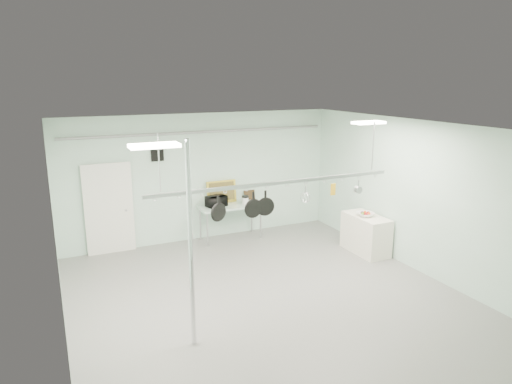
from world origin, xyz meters
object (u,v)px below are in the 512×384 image
coffee_canister (245,201)px  pot_rack (277,181)px  skillet_left (218,209)px  side_cabinet (366,234)px  fruit_bowl (365,214)px  chrome_pole (191,247)px  prep_table (230,208)px  skillet_right (265,203)px  skillet_mid (253,205)px  microwave (216,201)px

coffee_canister → pot_rack: bearing=-103.5°
pot_rack → skillet_left: pot_rack is taller
side_cabinet → coffee_canister: size_ratio=6.47×
coffee_canister → fruit_bowl: size_ratio=0.47×
chrome_pole → fruit_bowl: chrome_pole is taller
prep_table → skillet_right: (-0.63, -3.30, 1.03)m
side_cabinet → skillet_left: (-4.08, -1.10, 1.41)m
pot_rack → skillet_mid: bearing=180.0°
pot_rack → skillet_left: bearing=180.0°
microwave → coffee_canister: bearing=155.1°
microwave → skillet_right: bearing=70.2°
prep_table → side_cabinet: prep_table is taller
fruit_bowl → skillet_mid: size_ratio=0.82×
coffee_canister → skillet_left: 3.82m
skillet_mid → side_cabinet: bearing=14.4°
side_cabinet → skillet_mid: skillet_mid is taller
side_cabinet → chrome_pole: bearing=-157.6°
pot_rack → skillet_right: bearing=180.0°
side_cabinet → skillet_left: 4.45m
side_cabinet → pot_rack: (-2.95, -1.10, 1.78)m
side_cabinet → skillet_left: skillet_left is taller
coffee_canister → fruit_bowl: 3.00m
side_cabinet → skillet_right: bearing=-160.9°
prep_table → coffee_canister: 0.42m
prep_table → skillet_mid: skillet_mid is taller
skillet_mid → skillet_left: bearing=176.6°
side_cabinet → microwave: (-2.91, 2.23, 0.59)m
prep_table → fruit_bowl: fruit_bowl is taller
side_cabinet → pot_rack: pot_rack is taller
skillet_mid → skillet_right: same height
fruit_bowl → coffee_canister: bearing=135.1°
fruit_bowl → skillet_left: size_ratio=0.87×
chrome_pole → skillet_right: 1.91m
chrome_pole → coffee_canister: size_ratio=17.24×
microwave → skillet_left: skillet_left is taller
pot_rack → skillet_right: pot_rack is taller
pot_rack → skillet_left: 1.19m
chrome_pole → skillet_mid: chrome_pole is taller
prep_table → skillet_right: size_ratio=3.58×
prep_table → skillet_right: bearing=-100.9°
chrome_pole → prep_table: chrome_pole is taller
microwave → pot_rack: bearing=74.2°
chrome_pole → prep_table: size_ratio=2.00×
coffee_canister → microwave: bearing=170.2°
skillet_right → fruit_bowl: bearing=26.7°
prep_table → coffee_canister: (0.37, -0.10, 0.17)m
prep_table → pot_rack: bearing=-96.9°
chrome_pole → side_cabinet: (4.85, 2.00, -1.15)m
pot_rack → microwave: pot_rack is taller
chrome_pole → skillet_left: size_ratio=7.11×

